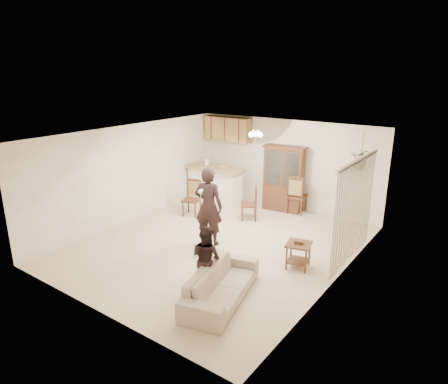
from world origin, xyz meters
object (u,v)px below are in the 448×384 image
Objects in this scene: china_hutch at (284,179)px; side_table at (298,255)px; chair_hutch_left at (249,210)px; child at (206,255)px; sofa at (221,280)px; adult at (209,206)px; chair_hutch_right at (297,202)px; chair_bar at (192,205)px.

china_hutch reaches higher than side_table.
child is at bearing -13.25° from chair_hutch_left.
sofa is at bearing -107.39° from side_table.
child is 4.68m from china_hutch.
child is at bearing 111.70° from adult.
chair_hutch_left is at bearing 11.06° from sofa.
china_hutch is at bearing 129.34° from chair_hutch_left.
child reaches higher than sofa.
chair_hutch_left is at bearing 49.88° from chair_hutch_right.
china_hutch reaches higher than chair_hutch_left.
side_table is 3.21m from chair_hutch_right.
adult is at bearing -102.29° from china_hutch.
side_table is at bearing -63.69° from china_hutch.
child reaches higher than chair_hutch_left.
sofa is 1.91m from side_table.
adult reaches higher than chair_hutch_right.
chair_bar is at bearing -52.95° from adult.
adult is 1.92× the size of chair_hutch_left.
chair_hutch_left is at bearing -66.57° from child.
sofa is 4.78m from chair_hutch_right.
adult is 3.02m from china_hutch.
sofa is 3.87m from chair_hutch_left.
adult is 1.92m from chair_hutch_left.
side_table is at bearing 109.88° from chair_hutch_right.
chair_bar is at bearing -42.68° from child.
sofa is 0.52m from child.
child reaches higher than chair_hutch_right.
child is at bearing 89.09° from chair_hutch_right.
chair_bar is (-1.81, -1.82, -0.63)m from china_hutch.
child is 2.02m from side_table.
china_hutch is 1.88× the size of chair_bar.
adult is 2.25m from side_table.
sofa reaches higher than side_table.
chair_hutch_left is at bearing -102.57° from adult.
adult is 1.65× the size of chair_hutch_right.
chair_hutch_left is at bearing 6.84° from chair_bar.
adult is (-1.58, 1.69, 0.53)m from sofa.
adult reaches higher than child.
chair_hutch_right is at bearing -5.47° from china_hutch.
sofa is 1.93× the size of chair_bar.
chair_hutch_right is at bearing 22.66° from chair_bar.
china_hutch is at bearing -5.37° from chair_hutch_right.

